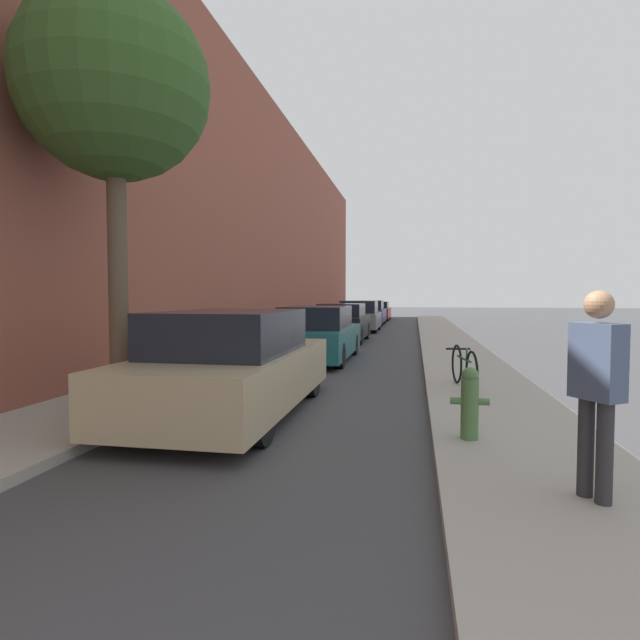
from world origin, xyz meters
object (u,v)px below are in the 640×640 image
object	(u,v)px
fire_hydrant	(470,402)
parked_car_teal	(317,335)
parked_car_navy	(369,313)
parked_car_black	(342,323)
street_tree_near	(114,87)
parked_car_red	(376,311)
parked_car_grey	(359,317)
parked_car_champagne	(233,366)
pedestrian	(597,381)
bicycle	(464,367)

from	to	relation	value
fire_hydrant	parked_car_teal	bearing A→B (deg)	113.33
parked_car_teal	parked_car_navy	size ratio (longest dim) A/B	1.02
parked_car_black	street_tree_near	bearing A→B (deg)	-97.23
parked_car_navy	parked_car_red	distance (m)	5.56
parked_car_teal	parked_car_grey	world-z (taller)	parked_car_grey
parked_car_red	parked_car_grey	bearing A→B (deg)	-89.98
parked_car_teal	fire_hydrant	size ratio (longest dim) A/B	5.46
fire_hydrant	parked_car_grey	bearing A→B (deg)	99.94
parked_car_champagne	parked_car_grey	size ratio (longest dim) A/B	1.19
street_tree_near	pedestrian	size ratio (longest dim) A/B	3.59
parked_car_champagne	parked_car_red	world-z (taller)	parked_car_champagne
street_tree_near	parked_car_navy	bearing A→B (deg)	86.18
street_tree_near	pedestrian	distance (m)	7.12
parked_car_teal	parked_car_red	world-z (taller)	parked_car_teal
street_tree_near	bicycle	size ratio (longest dim) A/B	3.42
parked_car_teal	parked_car_navy	world-z (taller)	parked_car_teal
parked_car_navy	pedestrian	bearing A→B (deg)	-80.94
parked_car_teal	parked_car_red	xyz separation A→B (m)	(-0.08, 22.28, -0.04)
pedestrian	parked_car_champagne	bearing A→B (deg)	-155.59
parked_car_teal	parked_car_grey	bearing A→B (deg)	90.39
parked_car_teal	parked_car_black	xyz separation A→B (m)	(-0.13, 5.63, 0.01)
parked_car_grey	parked_car_navy	distance (m)	5.51
parked_car_navy	fire_hydrant	bearing A→B (deg)	-82.21
parked_car_teal	bicycle	distance (m)	5.37
parked_car_champagne	parked_car_red	xyz separation A→B (m)	(-0.04, 28.55, -0.08)
parked_car_grey	bicycle	world-z (taller)	parked_car_grey
parked_car_champagne	parked_car_grey	distance (m)	17.48
street_tree_near	fire_hydrant	world-z (taller)	street_tree_near
parked_car_champagne	fire_hydrant	distance (m)	3.40
parked_car_teal	bicycle	size ratio (longest dim) A/B	2.56
pedestrian	bicycle	bearing A→B (deg)	154.80
pedestrian	parked_car_black	bearing A→B (deg)	163.84
parked_car_red	pedestrian	size ratio (longest dim) A/B	2.68
parked_car_black	pedestrian	xyz separation A→B (m)	(4.10, -14.57, 0.38)
parked_car_navy	fire_hydrant	world-z (taller)	parked_car_navy
parked_car_champagne	parked_car_red	bearing A→B (deg)	90.08
parked_car_champagne	pedestrian	distance (m)	4.83
parked_car_red	bicycle	distance (m)	26.65
parked_car_red	street_tree_near	distance (m)	29.16
parked_car_grey	street_tree_near	distance (m)	18.28
bicycle	parked_car_champagne	bearing A→B (deg)	-156.94
fire_hydrant	parked_car_champagne	bearing A→B (deg)	161.23
parked_car_teal	pedestrian	distance (m)	9.79
parked_car_teal	pedestrian	xyz separation A→B (m)	(3.97, -8.94, 0.39)
parked_car_grey	street_tree_near	xyz separation A→B (m)	(-1.60, -17.77, 4.00)
parked_car_champagne	parked_car_black	distance (m)	11.90
parked_car_black	parked_car_grey	bearing A→B (deg)	89.48
parked_car_black	parked_car_teal	bearing A→B (deg)	-88.70
parked_car_grey	bicycle	distance (m)	15.74
parked_car_red	parked_car_teal	bearing A→B (deg)	-89.79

